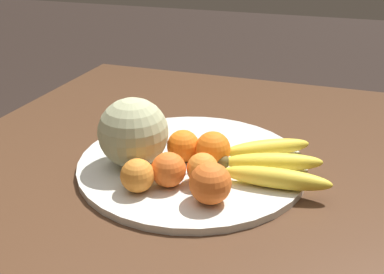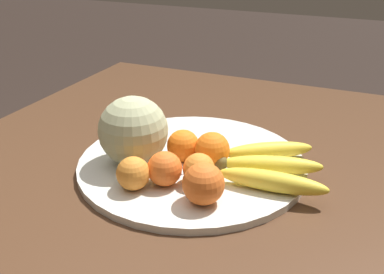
{
  "view_description": "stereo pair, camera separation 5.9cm",
  "coord_description": "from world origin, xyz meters",
  "px_view_note": "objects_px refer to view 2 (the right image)",
  "views": [
    {
      "loc": [
        0.71,
        0.31,
        1.16
      ],
      "look_at": [
        -0.03,
        0.05,
        0.79
      ],
      "focal_mm": 42.0,
      "sensor_mm": 36.0,
      "label": 1
    },
    {
      "loc": [
        0.69,
        0.36,
        1.16
      ],
      "look_at": [
        -0.03,
        0.05,
        0.79
      ],
      "focal_mm": 42.0,
      "sensor_mm": 36.0,
      "label": 2
    }
  ],
  "objects_px": {
    "orange_mid_center": "(212,150)",
    "produce_tag": "(191,168)",
    "orange_front_left": "(165,169)",
    "orange_back_right": "(132,173)",
    "melon": "(133,131)",
    "kitchen_table": "(164,209)",
    "orange_top_small": "(183,146)",
    "banana_bunch": "(270,166)",
    "orange_front_right": "(203,184)",
    "orange_back_left": "(199,169)",
    "fruit_bowl": "(192,163)"
  },
  "relations": [
    {
      "from": "orange_front_right",
      "to": "produce_tag",
      "type": "relative_size",
      "value": 0.73
    },
    {
      "from": "banana_bunch",
      "to": "orange_front_right",
      "type": "bearing_deg",
      "value": -138.17
    },
    {
      "from": "orange_front_left",
      "to": "produce_tag",
      "type": "xyz_separation_m",
      "value": [
        -0.07,
        0.02,
        -0.03
      ]
    },
    {
      "from": "banana_bunch",
      "to": "orange_front_left",
      "type": "distance_m",
      "value": 0.19
    },
    {
      "from": "melon",
      "to": "orange_mid_center",
      "type": "height_order",
      "value": "melon"
    },
    {
      "from": "orange_back_left",
      "to": "orange_back_right",
      "type": "height_order",
      "value": "orange_back_right"
    },
    {
      "from": "orange_front_right",
      "to": "orange_top_small",
      "type": "relative_size",
      "value": 1.11
    },
    {
      "from": "orange_front_right",
      "to": "produce_tag",
      "type": "xyz_separation_m",
      "value": [
        -0.1,
        -0.06,
        -0.03
      ]
    },
    {
      "from": "orange_top_small",
      "to": "orange_front_right",
      "type": "bearing_deg",
      "value": 37.1
    },
    {
      "from": "orange_mid_center",
      "to": "orange_top_small",
      "type": "relative_size",
      "value": 1.06
    },
    {
      "from": "melon",
      "to": "orange_mid_center",
      "type": "relative_size",
      "value": 1.97
    },
    {
      "from": "orange_front_right",
      "to": "produce_tag",
      "type": "bearing_deg",
      "value": -146.77
    },
    {
      "from": "orange_front_left",
      "to": "orange_back_right",
      "type": "xyz_separation_m",
      "value": [
        0.03,
        -0.05,
        -0.0
      ]
    },
    {
      "from": "orange_front_left",
      "to": "melon",
      "type": "bearing_deg",
      "value": -119.5
    },
    {
      "from": "kitchen_table",
      "to": "orange_back_right",
      "type": "height_order",
      "value": "orange_back_right"
    },
    {
      "from": "melon",
      "to": "orange_front_left",
      "type": "height_order",
      "value": "melon"
    },
    {
      "from": "orange_front_right",
      "to": "orange_front_left",
      "type": "bearing_deg",
      "value": -107.59
    },
    {
      "from": "banana_bunch",
      "to": "orange_front_left",
      "type": "xyz_separation_m",
      "value": [
        0.11,
        -0.16,
        0.01
      ]
    },
    {
      "from": "kitchen_table",
      "to": "orange_mid_center",
      "type": "relative_size",
      "value": 18.31
    },
    {
      "from": "produce_tag",
      "to": "orange_mid_center",
      "type": "bearing_deg",
      "value": 165.43
    },
    {
      "from": "orange_front_right",
      "to": "orange_back_left",
      "type": "distance_m",
      "value": 0.06
    },
    {
      "from": "orange_top_small",
      "to": "banana_bunch",
      "type": "bearing_deg",
      "value": 93.78
    },
    {
      "from": "melon",
      "to": "orange_front_left",
      "type": "xyz_separation_m",
      "value": [
        0.05,
        0.09,
        -0.04
      ]
    },
    {
      "from": "kitchen_table",
      "to": "produce_tag",
      "type": "height_order",
      "value": "produce_tag"
    },
    {
      "from": "orange_front_left",
      "to": "orange_front_right",
      "type": "height_order",
      "value": "orange_front_right"
    },
    {
      "from": "orange_front_left",
      "to": "produce_tag",
      "type": "relative_size",
      "value": 0.64
    },
    {
      "from": "kitchen_table",
      "to": "melon",
      "type": "xyz_separation_m",
      "value": [
        0.02,
        -0.05,
        0.18
      ]
    },
    {
      "from": "banana_bunch",
      "to": "orange_front_right",
      "type": "xyz_separation_m",
      "value": [
        0.13,
        -0.08,
        0.02
      ]
    },
    {
      "from": "banana_bunch",
      "to": "orange_top_small",
      "type": "height_order",
      "value": "orange_top_small"
    },
    {
      "from": "orange_top_small",
      "to": "produce_tag",
      "type": "distance_m",
      "value": 0.05
    },
    {
      "from": "orange_top_small",
      "to": "produce_tag",
      "type": "xyz_separation_m",
      "value": [
        0.02,
        0.03,
        -0.03
      ]
    },
    {
      "from": "orange_back_left",
      "to": "orange_mid_center",
      "type": "bearing_deg",
      "value": -178.15
    },
    {
      "from": "melon",
      "to": "banana_bunch",
      "type": "relative_size",
      "value": 0.61
    },
    {
      "from": "banana_bunch",
      "to": "orange_back_left",
      "type": "relative_size",
      "value": 3.81
    },
    {
      "from": "banana_bunch",
      "to": "orange_back_left",
      "type": "xyz_separation_m",
      "value": [
        0.08,
        -0.11,
        0.01
      ]
    },
    {
      "from": "melon",
      "to": "banana_bunch",
      "type": "height_order",
      "value": "melon"
    },
    {
      "from": "kitchen_table",
      "to": "fruit_bowl",
      "type": "distance_m",
      "value": 0.12
    },
    {
      "from": "orange_back_right",
      "to": "melon",
      "type": "bearing_deg",
      "value": -151.88
    },
    {
      "from": "banana_bunch",
      "to": "orange_back_right",
      "type": "xyz_separation_m",
      "value": [
        0.14,
        -0.21,
        0.01
      ]
    },
    {
      "from": "banana_bunch",
      "to": "produce_tag",
      "type": "bearing_deg",
      "value": 175.66
    },
    {
      "from": "banana_bunch",
      "to": "orange_top_small",
      "type": "bearing_deg",
      "value": 165.88
    },
    {
      "from": "fruit_bowl",
      "to": "melon",
      "type": "relative_size",
      "value": 3.35
    },
    {
      "from": "orange_mid_center",
      "to": "orange_back_left",
      "type": "bearing_deg",
      "value": 1.85
    },
    {
      "from": "orange_back_right",
      "to": "banana_bunch",
      "type": "bearing_deg",
      "value": 124.08
    },
    {
      "from": "orange_back_right",
      "to": "orange_top_small",
      "type": "bearing_deg",
      "value": 163.63
    },
    {
      "from": "orange_back_left",
      "to": "orange_back_right",
      "type": "distance_m",
      "value": 0.12
    },
    {
      "from": "melon",
      "to": "orange_mid_center",
      "type": "distance_m",
      "value": 0.15
    },
    {
      "from": "kitchen_table",
      "to": "orange_back_right",
      "type": "relative_size",
      "value": 20.86
    },
    {
      "from": "orange_mid_center",
      "to": "produce_tag",
      "type": "height_order",
      "value": "orange_mid_center"
    },
    {
      "from": "banana_bunch",
      "to": "orange_back_right",
      "type": "distance_m",
      "value": 0.25
    }
  ]
}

